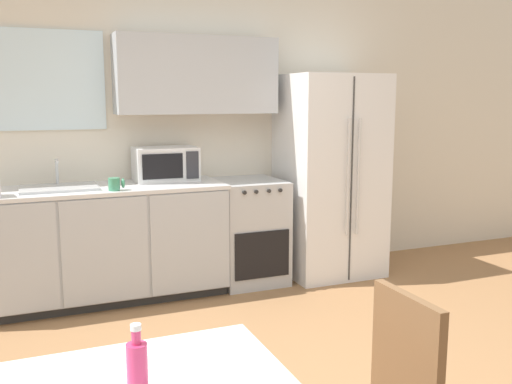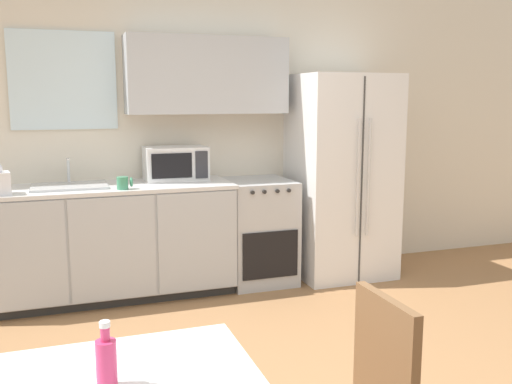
{
  "view_description": "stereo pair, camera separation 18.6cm",
  "coord_description": "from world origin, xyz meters",
  "px_view_note": "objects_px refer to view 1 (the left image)",
  "views": [
    {
      "loc": [
        -1.0,
        -2.52,
        1.6
      ],
      "look_at": [
        0.27,
        0.59,
        1.05
      ],
      "focal_mm": 40.0,
      "sensor_mm": 36.0,
      "label": 1
    },
    {
      "loc": [
        -0.83,
        -2.59,
        1.6
      ],
      "look_at": [
        0.27,
        0.59,
        1.05
      ],
      "focal_mm": 40.0,
      "sensor_mm": 36.0,
      "label": 2
    }
  ],
  "objects_px": {
    "refrigerator": "(330,176)",
    "microwave": "(166,164)",
    "coffee_mug": "(115,184)",
    "oven_range": "(248,231)",
    "drink_bottle": "(137,365)"
  },
  "relations": [
    {
      "from": "drink_bottle",
      "to": "microwave",
      "type": "bearing_deg",
      "value": 75.01
    },
    {
      "from": "oven_range",
      "to": "microwave",
      "type": "distance_m",
      "value": 0.93
    },
    {
      "from": "oven_range",
      "to": "drink_bottle",
      "type": "bearing_deg",
      "value": -117.22
    },
    {
      "from": "refrigerator",
      "to": "coffee_mug",
      "type": "bearing_deg",
      "value": -174.11
    },
    {
      "from": "refrigerator",
      "to": "microwave",
      "type": "relative_size",
      "value": 3.51
    },
    {
      "from": "microwave",
      "to": "coffee_mug",
      "type": "xyz_separation_m",
      "value": [
        -0.47,
        -0.37,
        -0.09
      ]
    },
    {
      "from": "coffee_mug",
      "to": "drink_bottle",
      "type": "distance_m",
      "value": 2.72
    },
    {
      "from": "refrigerator",
      "to": "microwave",
      "type": "bearing_deg",
      "value": 173.48
    },
    {
      "from": "coffee_mug",
      "to": "microwave",
      "type": "bearing_deg",
      "value": 38.02
    },
    {
      "from": "oven_range",
      "to": "coffee_mug",
      "type": "distance_m",
      "value": 1.3
    },
    {
      "from": "oven_range",
      "to": "coffee_mug",
      "type": "relative_size",
      "value": 7.6
    },
    {
      "from": "refrigerator",
      "to": "microwave",
      "type": "xyz_separation_m",
      "value": [
        -1.48,
        0.17,
        0.15
      ]
    },
    {
      "from": "oven_range",
      "to": "coffee_mug",
      "type": "xyz_separation_m",
      "value": [
        -1.17,
        -0.25,
        0.52
      ]
    },
    {
      "from": "oven_range",
      "to": "refrigerator",
      "type": "bearing_deg",
      "value": -3.35
    },
    {
      "from": "oven_range",
      "to": "coffee_mug",
      "type": "height_order",
      "value": "coffee_mug"
    }
  ]
}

